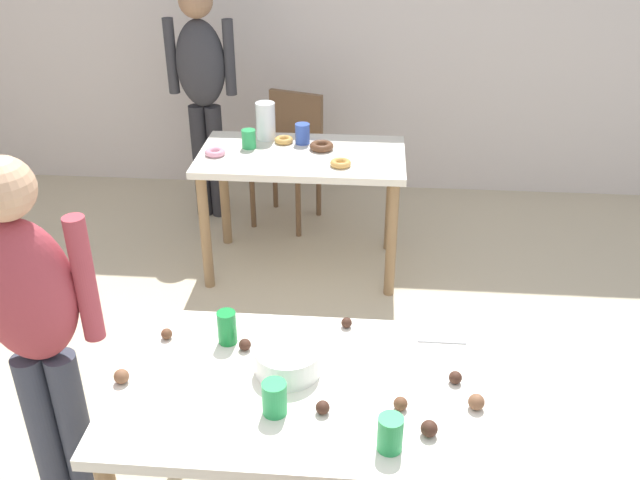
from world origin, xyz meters
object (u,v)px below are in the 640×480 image
object	(u,v)px
chair_far_table	(290,150)
mixing_bowl	(288,360)
soda_can	(227,327)
pitcher_far	(266,121)
person_girl_near	(35,325)
dining_table_near	(308,408)
dining_table_far	(302,172)
person_adult_far	(202,83)

from	to	relation	value
chair_far_table	mixing_bowl	xyz separation A→B (m)	(0.31, -2.60, 0.30)
mixing_bowl	soda_can	size ratio (longest dim) A/B	1.79
soda_can	pitcher_far	bearing A→B (deg)	94.76
person_girl_near	mixing_bowl	xyz separation A→B (m)	(0.84, -0.01, -0.08)
dining_table_near	pitcher_far	size ratio (longest dim) A/B	5.67
dining_table_far	pitcher_far	distance (m)	0.39
mixing_bowl	pitcher_far	bearing A→B (deg)	100.49
dining_table_near	person_adult_far	distance (m)	2.83
chair_far_table	mixing_bowl	size ratio (longest dim) A/B	3.99
dining_table_far	pitcher_far	world-z (taller)	pitcher_far
dining_table_near	soda_can	distance (m)	0.39
chair_far_table	soda_can	bearing A→B (deg)	-88.06
dining_table_near	person_adult_far	bearing A→B (deg)	109.62
person_girl_near	soda_can	world-z (taller)	person_girl_near
pitcher_far	soda_can	bearing A→B (deg)	-85.24
person_adult_far	chair_far_table	bearing A→B (deg)	1.03
mixing_bowl	soda_can	bearing A→B (deg)	148.88
person_girl_near	soda_can	size ratio (longest dim) A/B	12.07
mixing_bowl	soda_can	world-z (taller)	soda_can
chair_far_table	person_adult_far	bearing A→B (deg)	-178.97
mixing_bowl	soda_can	distance (m)	0.27
dining_table_far	dining_table_near	bearing A→B (deg)	-83.45
dining_table_near	dining_table_far	size ratio (longest dim) A/B	1.07
dining_table_near	chair_far_table	xyz separation A→B (m)	(-0.38, 2.66, -0.15)
person_adult_far	person_girl_near	bearing A→B (deg)	-89.24
dining_table_near	pitcher_far	world-z (taller)	pitcher_far
person_girl_near	person_adult_far	distance (m)	2.58
dining_table_near	person_adult_far	xyz separation A→B (m)	(-0.95, 2.65, 0.30)
person_girl_near	pitcher_far	world-z (taller)	person_girl_near
person_adult_far	mixing_bowl	bearing A→B (deg)	-71.30
dining_table_far	soda_can	xyz separation A→B (m)	(-0.07, -1.78, 0.17)
person_girl_near	soda_can	bearing A→B (deg)	11.99
dining_table_near	soda_can	bearing A→B (deg)	145.90
person_girl_near	dining_table_near	bearing A→B (deg)	-4.47
soda_can	pitcher_far	world-z (taller)	pitcher_far
dining_table_near	person_girl_near	world-z (taller)	person_girl_near
dining_table_far	person_girl_near	size ratio (longest dim) A/B	0.80
chair_far_table	person_girl_near	world-z (taller)	person_girl_near
person_adult_far	pitcher_far	bearing A→B (deg)	-43.37
chair_far_table	person_girl_near	size ratio (longest dim) A/B	0.59
person_adult_far	pitcher_far	world-z (taller)	person_adult_far
chair_far_table	pitcher_far	size ratio (longest dim) A/B	3.91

